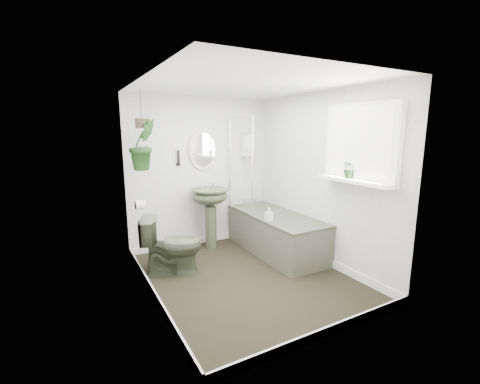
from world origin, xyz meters
TOP-DOWN VIEW (x-y plane):
  - floor at (0.00, 0.00)m, footprint 2.30×2.80m
  - ceiling at (0.00, 0.00)m, footprint 2.30×2.80m
  - wall_back at (0.00, 1.41)m, footprint 2.30×0.02m
  - wall_front at (0.00, -1.41)m, footprint 2.30×0.02m
  - wall_left at (-1.16, 0.00)m, footprint 0.02×2.80m
  - wall_right at (1.16, 0.00)m, footprint 0.02×2.80m
  - skirting at (0.00, 0.00)m, footprint 2.30×2.80m
  - bathtub at (0.80, 0.50)m, footprint 0.72×1.72m
  - bath_screen at (0.47, 0.99)m, footprint 0.04×0.72m
  - shower_box at (0.80, 1.34)m, footprint 0.20×0.10m
  - oval_mirror at (0.03, 1.37)m, footprint 0.46×0.03m
  - wall_sconce at (-0.37, 1.36)m, footprint 0.04×0.04m
  - toilet_roll_holder at (-1.10, 0.70)m, footprint 0.11×0.11m
  - window_recess at (1.09, -0.70)m, footprint 0.08×1.00m
  - window_sill at (1.02, -0.70)m, footprint 0.18×1.00m
  - window_blinds at (1.04, -0.70)m, footprint 0.01×0.86m
  - toilet at (-0.77, 0.54)m, footprint 0.84×0.68m
  - pedestal_sink at (0.03, 1.13)m, footprint 0.57×0.50m
  - sill_plant at (1.04, -0.61)m, footprint 0.23×0.20m
  - hanging_plant at (-0.97, 0.95)m, footprint 0.43×0.39m
  - soap_bottle at (0.51, 0.26)m, footprint 0.09×0.09m
  - hanging_pot at (-0.97, 0.95)m, footprint 0.16×0.16m

SIDE VIEW (x-z plane):
  - floor at x=0.00m, z-range -0.02..0.00m
  - skirting at x=0.00m, z-range 0.00..0.10m
  - bathtub at x=0.80m, z-range 0.00..0.58m
  - toilet at x=-0.77m, z-range 0.00..0.75m
  - pedestal_sink at x=0.03m, z-range 0.00..0.94m
  - soap_bottle at x=0.51m, z-range 0.58..0.77m
  - toilet_roll_holder at x=-1.10m, z-range 0.84..0.96m
  - wall_back at x=0.00m, z-range 0.00..2.30m
  - wall_front at x=0.00m, z-range 0.00..2.30m
  - wall_left at x=-1.16m, z-range 0.00..2.30m
  - wall_right at x=1.16m, z-range 0.00..2.30m
  - window_sill at x=1.02m, z-range 1.21..1.25m
  - bath_screen at x=0.47m, z-range 0.58..1.98m
  - sill_plant at x=1.04m, z-range 1.25..1.49m
  - wall_sconce at x=-0.37m, z-range 1.29..1.51m
  - oval_mirror at x=0.03m, z-range 1.19..1.81m
  - shower_box at x=0.80m, z-range 1.38..1.73m
  - hanging_plant at x=-0.97m, z-range 1.29..1.94m
  - window_recess at x=1.09m, z-range 1.20..2.10m
  - window_blinds at x=1.04m, z-range 1.27..2.03m
  - hanging_pot at x=-0.97m, z-range 1.82..1.94m
  - ceiling at x=0.00m, z-range 2.30..2.32m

